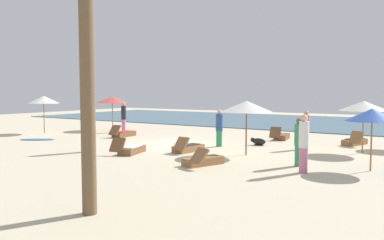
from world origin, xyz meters
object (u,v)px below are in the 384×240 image
object	(u,v)px
umbrella_0	(246,107)
person_5	(299,142)
lounger_5	(131,149)
person_3	(124,117)
umbrella_2	(364,106)
lounger_4	(203,161)
umbrella_3	(44,100)
person_2	(219,128)
person_0	(304,143)
lounger_3	(123,134)
lounger_2	(355,141)
dog	(258,141)
lounger_0	(188,148)
person_4	(306,130)
umbrella_4	(112,100)
surfboard	(37,139)
umbrella_1	(372,115)
lounger_1	(281,136)
person_1	(85,130)

from	to	relation	value
umbrella_0	person_5	xyz separation A→B (m)	(2.57, -1.18, -1.13)
lounger_5	person_3	distance (m)	8.84
umbrella_2	lounger_4	bearing A→B (deg)	-124.99
umbrella_3	person_5	bearing A→B (deg)	-7.04
umbrella_2	person_2	distance (m)	6.33
umbrella_0	person_0	distance (m)	3.94
lounger_3	person_5	size ratio (longest dim) A/B	1.02
lounger_2	lounger_3	size ratio (longest dim) A/B	1.02
person_0	dog	size ratio (longest dim) A/B	2.40
lounger_0	person_4	world-z (taller)	person_4
umbrella_2	dog	xyz separation A→B (m)	(-4.66, -0.17, -1.81)
person_2	lounger_3	bearing A→B (deg)	175.25
umbrella_4	person_2	size ratio (longest dim) A/B	1.27
dog	lounger_3	bearing A→B (deg)	-173.84
surfboard	lounger_5	bearing A→B (deg)	-6.11
lounger_3	surfboard	bearing A→B (deg)	-127.89
person_0	surfboard	xyz separation A→B (m)	(-14.58, 0.74, -0.93)
lounger_0	lounger_3	size ratio (longest dim) A/B	1.02
person_2	person_3	world-z (taller)	person_3
umbrella_0	umbrella_2	world-z (taller)	umbrella_0
person_3	surfboard	world-z (taller)	person_3
lounger_4	umbrella_1	bearing A→B (deg)	22.64
surfboard	lounger_1	bearing A→B (deg)	33.87
lounger_0	lounger_1	world-z (taller)	lounger_1
umbrella_0	umbrella_2	size ratio (longest dim) A/B	1.01
lounger_5	person_5	world-z (taller)	person_5
person_5	person_3	bearing A→B (deg)	158.16
person_3	person_5	xyz separation A→B (m)	(12.94, -5.19, -0.11)
lounger_0	person_0	size ratio (longest dim) A/B	0.93
lounger_0	person_2	distance (m)	2.30
lounger_0	person_3	xyz separation A→B (m)	(-7.89, 4.58, 0.79)
umbrella_0	person_3	distance (m)	11.17
person_2	person_5	size ratio (longest dim) A/B	1.03
umbrella_1	lounger_4	distance (m)	5.83
person_1	dog	bearing A→B (deg)	48.27
person_3	umbrella_4	bearing A→B (deg)	158.86
umbrella_3	umbrella_0	bearing A→B (deg)	-3.54
umbrella_1	surfboard	world-z (taller)	umbrella_1
umbrella_3	person_3	bearing A→B (deg)	40.30
umbrella_0	umbrella_1	world-z (taller)	umbrella_0
person_1	umbrella_1	bearing A→B (deg)	11.85
lounger_5	person_0	xyz separation A→B (m)	(7.28, 0.04, 0.79)
person_2	lounger_4	bearing A→B (deg)	-67.94
lounger_2	person_5	distance (m)	6.82
person_0	lounger_1	bearing A→B (deg)	114.69
lounger_5	surfboard	size ratio (longest dim) A/B	0.98
person_5	dog	distance (m)	5.37
umbrella_0	person_1	bearing A→B (deg)	-153.66
lounger_0	person_4	distance (m)	5.41
lounger_0	lounger_5	bearing A→B (deg)	-135.48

